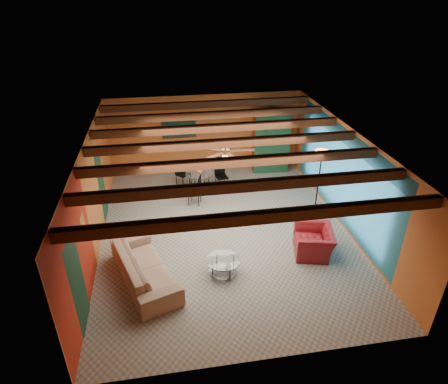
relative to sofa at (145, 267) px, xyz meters
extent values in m
cube|color=gray|center=(2.08, 1.51, -0.35)|extent=(6.50, 8.00, 0.01)
cube|color=silver|center=(2.08, 1.51, 2.35)|extent=(6.50, 8.00, 0.01)
cube|color=#B85F2A|center=(2.08, 5.51, 1.00)|extent=(6.50, 0.02, 2.70)
cube|color=#A12312|center=(-1.17, 1.51, 1.00)|extent=(0.02, 8.00, 2.70)
cube|color=#297774|center=(5.33, 1.51, 1.00)|extent=(0.02, 8.00, 2.70)
imported|color=#8E715B|center=(0.00, 0.00, 0.00)|extent=(1.65, 2.56, 0.70)
imported|color=maroon|center=(4.08, 0.33, -0.01)|extent=(1.11, 1.21, 0.67)
cube|color=brown|center=(4.28, 5.21, 0.68)|extent=(1.21, 0.66, 2.06)
cube|color=black|center=(1.18, 5.47, 1.30)|extent=(1.05, 0.03, 0.65)
imported|color=#26661E|center=(4.28, 5.21, 1.96)|extent=(0.46, 0.40, 0.49)
imported|color=orange|center=(1.66, 3.92, 0.68)|extent=(0.21, 0.21, 0.21)
camera|label=1|loc=(0.64, -6.91, 5.60)|focal=30.95mm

